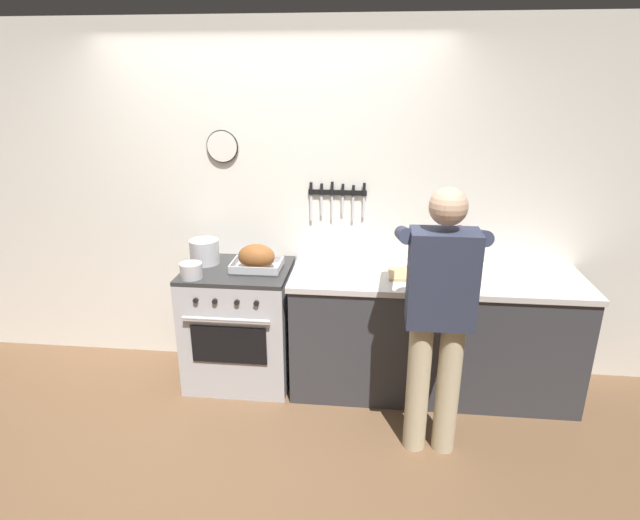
# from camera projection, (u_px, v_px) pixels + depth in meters

# --- Properties ---
(ground_plane) EXTENTS (8.00, 8.00, 0.00)m
(ground_plane) POSITION_uv_depth(u_px,v_px,m) (239.00, 469.00, 3.07)
(ground_plane) COLOR brown
(wall_back) EXTENTS (6.00, 0.13, 2.60)m
(wall_back) POSITION_uv_depth(u_px,v_px,m) (275.00, 203.00, 3.89)
(wall_back) COLOR white
(wall_back) RESTS_ON ground
(counter_block) EXTENTS (2.03, 0.65, 0.90)m
(counter_block) POSITION_uv_depth(u_px,v_px,m) (432.00, 333.00, 3.73)
(counter_block) COLOR #38383D
(counter_block) RESTS_ON ground
(stove) EXTENTS (0.76, 0.67, 0.90)m
(stove) POSITION_uv_depth(u_px,v_px,m) (240.00, 324.00, 3.86)
(stove) COLOR #BCBCC1
(stove) RESTS_ON ground
(person_cook) EXTENTS (0.51, 0.63, 1.66)m
(person_cook) POSITION_uv_depth(u_px,v_px,m) (439.00, 308.00, 2.96)
(person_cook) COLOR #C6B793
(person_cook) RESTS_ON ground
(roasting_pan) EXTENTS (0.35, 0.26, 0.19)m
(roasting_pan) POSITION_uv_depth(u_px,v_px,m) (257.00, 258.00, 3.65)
(roasting_pan) COLOR #B7B7BC
(roasting_pan) RESTS_ON stove
(stock_pot) EXTENTS (0.21, 0.21, 0.18)m
(stock_pot) POSITION_uv_depth(u_px,v_px,m) (205.00, 252.00, 3.79)
(stock_pot) COLOR #B7B7BC
(stock_pot) RESTS_ON stove
(saucepan) EXTENTS (0.15, 0.15, 0.11)m
(saucepan) POSITION_uv_depth(u_px,v_px,m) (191.00, 271.00, 3.52)
(saucepan) COLOR #B7B7BC
(saucepan) RESTS_ON stove
(cutting_board) EXTENTS (0.36, 0.24, 0.02)m
(cutting_board) POSITION_uv_depth(u_px,v_px,m) (415.00, 275.00, 3.57)
(cutting_board) COLOR tan
(cutting_board) RESTS_ON counter_block
(bottle_dish_soap) EXTENTS (0.07, 0.07, 0.21)m
(bottle_dish_soap) POSITION_uv_depth(u_px,v_px,m) (441.00, 256.00, 3.71)
(bottle_dish_soap) COLOR #338CCC
(bottle_dish_soap) RESTS_ON counter_block
(bottle_wine_red) EXTENTS (0.08, 0.08, 0.31)m
(bottle_wine_red) POSITION_uv_depth(u_px,v_px,m) (458.00, 249.00, 3.72)
(bottle_wine_red) COLOR #47141E
(bottle_wine_red) RESTS_ON counter_block
(bottle_hot_sauce) EXTENTS (0.05, 0.05, 0.20)m
(bottle_hot_sauce) POSITION_uv_depth(u_px,v_px,m) (446.00, 263.00, 3.59)
(bottle_hot_sauce) COLOR red
(bottle_hot_sauce) RESTS_ON counter_block
(bottle_olive_oil) EXTENTS (0.06, 0.06, 0.27)m
(bottle_olive_oil) POSITION_uv_depth(u_px,v_px,m) (416.00, 258.00, 3.59)
(bottle_olive_oil) COLOR #385623
(bottle_olive_oil) RESTS_ON counter_block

